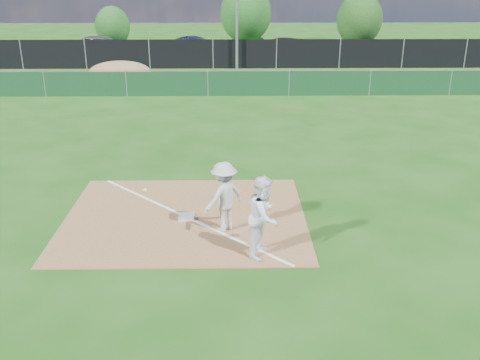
# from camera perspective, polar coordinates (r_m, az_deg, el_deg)

# --- Properties ---
(ground) EXTENTS (90.00, 90.00, 0.00)m
(ground) POSITION_cam_1_polar(r_m,az_deg,el_deg) (21.99, -3.95, 6.13)
(ground) COLOR #17470F
(ground) RESTS_ON ground
(infield_dirt) EXTENTS (6.00, 5.00, 0.02)m
(infield_dirt) POSITION_cam_1_polar(r_m,az_deg,el_deg) (13.54, -5.84, -3.94)
(infield_dirt) COLOR brown
(infield_dirt) RESTS_ON ground
(foul_line) EXTENTS (5.01, 5.01, 0.01)m
(foul_line) POSITION_cam_1_polar(r_m,az_deg,el_deg) (13.53, -5.84, -3.88)
(foul_line) COLOR white
(foul_line) RESTS_ON infield_dirt
(green_fence) EXTENTS (44.00, 0.05, 1.20)m
(green_fence) POSITION_cam_1_polar(r_m,az_deg,el_deg) (26.72, -3.44, 10.20)
(green_fence) COLOR #0E3319
(green_fence) RESTS_ON ground
(dirt_mound) EXTENTS (3.38, 2.60, 1.17)m
(dirt_mound) POSITION_cam_1_polar(r_m,az_deg,el_deg) (30.77, -12.69, 11.19)
(dirt_mound) COLOR olive
(dirt_mound) RESTS_ON ground
(black_fence) EXTENTS (46.00, 0.04, 1.80)m
(black_fence) POSITION_cam_1_polar(r_m,az_deg,el_deg) (34.55, -2.89, 13.27)
(black_fence) COLOR black
(black_fence) RESTS_ON ground
(parking_lot) EXTENTS (46.00, 9.00, 0.01)m
(parking_lot) POSITION_cam_1_polar(r_m,az_deg,el_deg) (39.63, -2.63, 13.02)
(parking_lot) COLOR black
(parking_lot) RESTS_ON ground
(light_pole) EXTENTS (0.16, 0.16, 8.00)m
(light_pole) POSITION_cam_1_polar(r_m,az_deg,el_deg) (33.93, -0.35, 18.41)
(light_pole) COLOR slate
(light_pole) RESTS_ON ground
(first_base) EXTENTS (0.39, 0.39, 0.08)m
(first_base) POSITION_cam_1_polar(r_m,az_deg,el_deg) (13.42, -5.74, -3.92)
(first_base) COLOR white
(first_base) RESTS_ON infield_dirt
(play_at_first) EXTENTS (2.42, 1.18, 1.69)m
(play_at_first) POSITION_cam_1_polar(r_m,az_deg,el_deg) (12.48, -1.72, -1.79)
(play_at_first) COLOR silver
(play_at_first) RESTS_ON infield_dirt
(runner) EXTENTS (0.94, 1.06, 1.81)m
(runner) POSITION_cam_1_polar(r_m,az_deg,el_deg) (11.43, 2.56, -3.86)
(runner) COLOR white
(runner) RESTS_ON ground
(car_left) EXTENTS (5.02, 2.94, 1.60)m
(car_left) POSITION_cam_1_polar(r_m,az_deg,el_deg) (40.01, -14.43, 13.64)
(car_left) COLOR #9C9EA3
(car_left) RESTS_ON parking_lot
(car_mid) EXTENTS (4.62, 2.26, 1.46)m
(car_mid) POSITION_cam_1_polar(r_m,az_deg,el_deg) (39.07, -4.52, 13.94)
(car_mid) COLOR black
(car_mid) RESTS_ON parking_lot
(car_right) EXTENTS (4.63, 2.04, 1.32)m
(car_right) POSITION_cam_1_polar(r_m,az_deg,el_deg) (39.54, 5.46, 13.90)
(car_right) COLOR black
(car_right) RESTS_ON parking_lot
(tree_left) EXTENTS (2.73, 2.73, 3.23)m
(tree_left) POSITION_cam_1_polar(r_m,az_deg,el_deg) (45.23, -13.45, 15.64)
(tree_left) COLOR #382316
(tree_left) RESTS_ON ground
(tree_mid) EXTENTS (4.14, 4.14, 4.91)m
(tree_mid) POSITION_cam_1_polar(r_m,az_deg,el_deg) (45.66, 0.63, 17.33)
(tree_mid) COLOR #382316
(tree_mid) RESTS_ON ground
(tree_right) EXTENTS (3.59, 3.59, 4.25)m
(tree_right) POSITION_cam_1_polar(r_m,az_deg,el_deg) (45.19, 12.61, 16.37)
(tree_right) COLOR #382316
(tree_right) RESTS_ON ground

